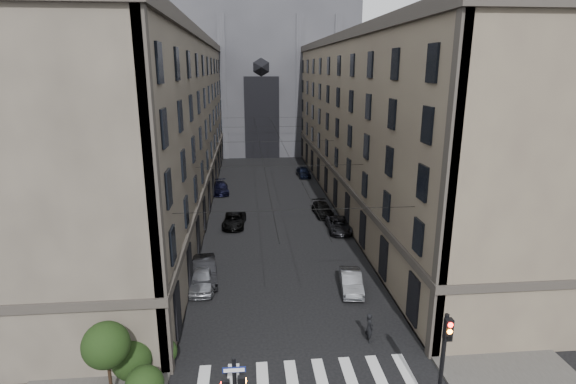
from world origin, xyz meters
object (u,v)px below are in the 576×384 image
object	(u,v)px
car_left_midnear	(204,270)
car_left_far	(221,188)
car_left_near	(202,278)
car_right_far	(303,172)
pedestrian	(369,327)
gothic_tower	(259,55)
car_right_midfar	(323,209)
traffic_light_right	(444,354)
car_right_near	(351,282)
car_right_midnear	(339,225)
car_left_midfar	(234,220)

from	to	relation	value
car_left_midnear	car_left_far	bearing A→B (deg)	82.99
car_left_near	car_left_midnear	distance (m)	1.20
car_right_far	pedestrian	distance (m)	41.06
gothic_tower	car_right_far	bearing A→B (deg)	-78.23
car_left_near	car_right_midfar	size ratio (longest dim) A/B	1.01
car_right_midfar	car_right_far	bearing A→B (deg)	86.39
traffic_light_right	car_left_midnear	size ratio (longest dim) A/B	1.06
car_left_far	car_right_far	bearing A→B (deg)	27.28
car_right_near	car_right_midnear	distance (m)	12.11
gothic_tower	car_right_midfar	bearing A→B (deg)	-83.16
car_right_midfar	car_left_far	bearing A→B (deg)	135.74
car_left_far	traffic_light_right	bearing A→B (deg)	-79.88
car_right_near	car_right_midnear	world-z (taller)	car_right_near
car_right_far	pedestrian	xyz separation A→B (m)	(-1.36, -41.04, 0.17)
car_left_far	car_left_near	bearing A→B (deg)	-96.58
car_left_midnear	car_left_midfar	world-z (taller)	car_left_midnear
car_left_midfar	pedestrian	distance (m)	22.12
traffic_light_right	car_left_far	size ratio (longest dim) A/B	1.11
traffic_light_right	car_right_midnear	bearing A→B (deg)	89.12
car_right_near	pedestrian	world-z (taller)	pedestrian
gothic_tower	car_right_midfar	distance (m)	47.25
car_left_midnear	car_right_near	size ratio (longest dim) A/B	1.19
gothic_tower	car_right_midnear	xyz separation A→B (m)	(5.97, -48.79, -17.16)
gothic_tower	car_right_midnear	bearing A→B (deg)	-83.02
car_right_near	car_right_midfar	bearing A→B (deg)	94.24
car_left_near	car_left_midfar	xyz separation A→B (m)	(2.00, 13.00, -0.12)
gothic_tower	pedestrian	xyz separation A→B (m)	(4.04, -66.96, -16.91)
traffic_light_right	car_left_midfar	size ratio (longest dim) A/B	1.13
car_left_midfar	pedestrian	world-z (taller)	pedestrian
car_right_near	car_right_midfar	distance (m)	17.10
traffic_light_right	car_right_midnear	world-z (taller)	traffic_light_right
car_right_far	pedestrian	world-z (taller)	pedestrian
car_right_midnear	pedestrian	xyz separation A→B (m)	(-1.93, -18.17, 0.26)
car_left_midfar	car_right_near	xyz separation A→B (m)	(8.61, -14.36, 0.04)
car_left_midnear	pedestrian	bearing A→B (deg)	-47.68
pedestrian	traffic_light_right	bearing A→B (deg)	-175.91
traffic_light_right	car_left_midnear	distance (m)	19.06
car_left_far	car_right_far	size ratio (longest dim) A/B	1.10
car_left_far	car_right_far	distance (m)	13.97
car_left_midnear	car_left_far	distance (m)	24.53
car_right_midfar	car_right_midnear	bearing A→B (deg)	-84.91
car_left_midfar	car_right_midfar	distance (m)	9.83
car_left_near	gothic_tower	bearing A→B (deg)	83.36
traffic_light_right	car_left_near	xyz separation A→B (m)	(-11.80, 13.60, -2.53)
car_left_far	gothic_tower	bearing A→B (deg)	73.00
car_right_midnear	car_left_near	bearing A→B (deg)	-137.27
car_left_midnear	car_right_midnear	world-z (taller)	car_left_midnear
gothic_tower	car_right_near	xyz separation A→B (m)	(4.41, -60.80, -17.12)
pedestrian	car_left_far	bearing A→B (deg)	6.84
car_left_midnear	car_left_far	xyz separation A→B (m)	(-0.05, 24.53, -0.13)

